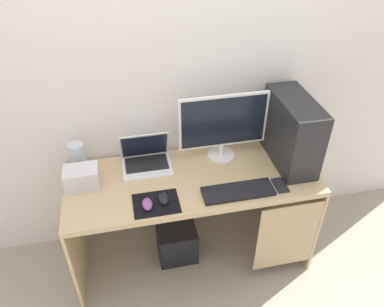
# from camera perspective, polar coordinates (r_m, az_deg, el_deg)

# --- Properties ---
(ground_plane) EXTENTS (8.00, 8.00, 0.00)m
(ground_plane) POSITION_cam_1_polar(r_m,az_deg,el_deg) (2.82, 0.00, -14.82)
(ground_plane) COLOR #9E9384
(wall_back) EXTENTS (4.00, 0.05, 2.60)m
(wall_back) POSITION_cam_1_polar(r_m,az_deg,el_deg) (2.28, -1.81, 13.28)
(wall_back) COLOR silver
(wall_back) RESTS_ON ground_plane
(desk) EXTENTS (1.54, 0.61, 0.72)m
(desk) POSITION_cam_1_polar(r_m,az_deg,el_deg) (2.39, 0.51, -6.22)
(desk) COLOR tan
(desk) RESTS_ON ground_plane
(pc_tower) EXTENTS (0.20, 0.49, 0.44)m
(pc_tower) POSITION_cam_1_polar(r_m,az_deg,el_deg) (2.39, 14.93, 3.28)
(pc_tower) COLOR #232326
(pc_tower) RESTS_ON desk
(monitor) EXTENTS (0.56, 0.18, 0.45)m
(monitor) POSITION_cam_1_polar(r_m,az_deg,el_deg) (2.33, 4.76, 4.34)
(monitor) COLOR white
(monitor) RESTS_ON desk
(laptop) EXTENTS (0.31, 0.24, 0.22)m
(laptop) POSITION_cam_1_polar(r_m,az_deg,el_deg) (2.39, -7.00, -0.80)
(laptop) COLOR white
(laptop) RESTS_ON desk
(speaker) EXTENTS (0.10, 0.10, 0.19)m
(speaker) POSITION_cam_1_polar(r_m,az_deg,el_deg) (2.40, -16.94, -0.54)
(speaker) COLOR #B7BCC6
(speaker) RESTS_ON desk
(projector) EXTENTS (0.20, 0.14, 0.12)m
(projector) POSITION_cam_1_polar(r_m,az_deg,el_deg) (2.29, -16.42, -3.50)
(projector) COLOR silver
(projector) RESTS_ON desk
(keyboard) EXTENTS (0.42, 0.14, 0.02)m
(keyboard) POSITION_cam_1_polar(r_m,az_deg,el_deg) (2.20, 7.01, -5.73)
(keyboard) COLOR black
(keyboard) RESTS_ON desk
(mousepad) EXTENTS (0.26, 0.20, 0.00)m
(mousepad) POSITION_cam_1_polar(r_m,az_deg,el_deg) (2.14, -5.49, -7.57)
(mousepad) COLOR black
(mousepad) RESTS_ON desk
(mouse_left) EXTENTS (0.06, 0.10, 0.03)m
(mouse_left) POSITION_cam_1_polar(r_m,az_deg,el_deg) (2.13, -4.35, -6.85)
(mouse_left) COLOR black
(mouse_left) RESTS_ON mousepad
(mouse_right) EXTENTS (0.06, 0.10, 0.03)m
(mouse_right) POSITION_cam_1_polar(r_m,az_deg,el_deg) (2.11, -6.82, -7.65)
(mouse_right) COLOR #8C4C99
(mouse_right) RESTS_ON mousepad
(cell_phone) EXTENTS (0.07, 0.13, 0.01)m
(cell_phone) POSITION_cam_1_polar(r_m,az_deg,el_deg) (2.29, 13.27, -4.74)
(cell_phone) COLOR #232326
(cell_phone) RESTS_ON desk
(subwoofer) EXTENTS (0.26, 0.26, 0.26)m
(subwoofer) POSITION_cam_1_polar(r_m,az_deg,el_deg) (2.72, -2.37, -13.03)
(subwoofer) COLOR black
(subwoofer) RESTS_ON ground_plane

